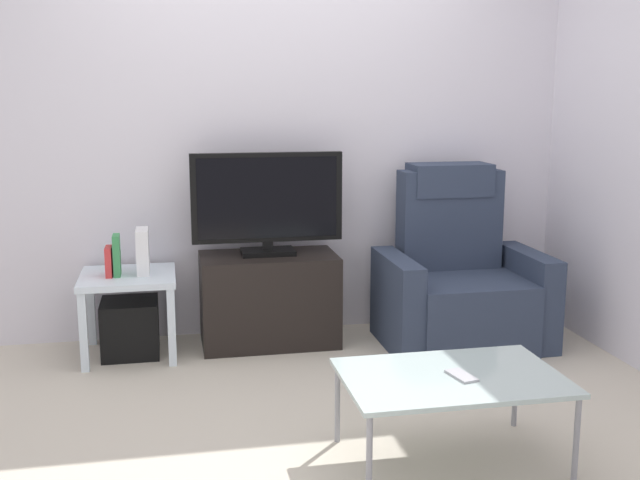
{
  "coord_description": "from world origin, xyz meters",
  "views": [
    {
      "loc": [
        -0.69,
        -3.67,
        1.53
      ],
      "look_at": [
        0.15,
        0.5,
        0.7
      ],
      "focal_mm": 43.16,
      "sensor_mm": 36.0,
      "label": 1
    }
  ],
  "objects_px": {
    "game_console": "(143,251)",
    "book_middle": "(117,255)",
    "tv_stand": "(269,299)",
    "side_table": "(128,287)",
    "cell_phone": "(462,376)",
    "recliner_armchair": "(459,282)",
    "book_leftmost": "(109,261)",
    "television": "(267,201)",
    "subwoofer_box": "(130,328)",
    "coffee_table": "(452,380)"
  },
  "relations": [
    {
      "from": "recliner_armchair",
      "to": "coffee_table",
      "type": "distance_m",
      "value": 1.63
    },
    {
      "from": "cell_phone",
      "to": "side_table",
      "type": "bearing_deg",
      "value": 117.8
    },
    {
      "from": "book_middle",
      "to": "game_console",
      "type": "relative_size",
      "value": 0.91
    },
    {
      "from": "book_leftmost",
      "to": "cell_phone",
      "type": "height_order",
      "value": "book_leftmost"
    },
    {
      "from": "side_table",
      "to": "subwoofer_box",
      "type": "relative_size",
      "value": 1.66
    },
    {
      "from": "cell_phone",
      "to": "tv_stand",
      "type": "bearing_deg",
      "value": 96.04
    },
    {
      "from": "side_table",
      "to": "game_console",
      "type": "xyz_separation_m",
      "value": [
        0.09,
        0.01,
        0.21
      ]
    },
    {
      "from": "television",
      "to": "cell_phone",
      "type": "xyz_separation_m",
      "value": [
        0.56,
        -1.73,
        -0.49
      ]
    },
    {
      "from": "book_leftmost",
      "to": "game_console",
      "type": "xyz_separation_m",
      "value": [
        0.19,
        0.03,
        0.05
      ]
    },
    {
      "from": "recliner_armchair",
      "to": "book_middle",
      "type": "bearing_deg",
      "value": -173.33
    },
    {
      "from": "recliner_armchair",
      "to": "side_table",
      "type": "height_order",
      "value": "recliner_armchair"
    },
    {
      "from": "book_leftmost",
      "to": "cell_phone",
      "type": "bearing_deg",
      "value": -47.66
    },
    {
      "from": "tv_stand",
      "to": "television",
      "type": "relative_size",
      "value": 0.9
    },
    {
      "from": "tv_stand",
      "to": "game_console",
      "type": "distance_m",
      "value": 0.81
    },
    {
      "from": "side_table",
      "to": "book_middle",
      "type": "distance_m",
      "value": 0.21
    },
    {
      "from": "recliner_armchair",
      "to": "subwoofer_box",
      "type": "bearing_deg",
      "value": -173.99
    },
    {
      "from": "tv_stand",
      "to": "cell_phone",
      "type": "bearing_deg",
      "value": -71.74
    },
    {
      "from": "game_console",
      "to": "subwoofer_box",
      "type": "bearing_deg",
      "value": -173.66
    },
    {
      "from": "tv_stand",
      "to": "game_console",
      "type": "height_order",
      "value": "game_console"
    },
    {
      "from": "television",
      "to": "subwoofer_box",
      "type": "bearing_deg",
      "value": -175.09
    },
    {
      "from": "subwoofer_box",
      "to": "book_middle",
      "type": "distance_m",
      "value": 0.44
    },
    {
      "from": "television",
      "to": "book_leftmost",
      "type": "height_order",
      "value": "television"
    },
    {
      "from": "recliner_armchair",
      "to": "game_console",
      "type": "height_order",
      "value": "recliner_armchair"
    },
    {
      "from": "tv_stand",
      "to": "side_table",
      "type": "xyz_separation_m",
      "value": [
        -0.83,
        -0.05,
        0.13
      ]
    },
    {
      "from": "tv_stand",
      "to": "game_console",
      "type": "relative_size",
      "value": 3.15
    },
    {
      "from": "tv_stand",
      "to": "television",
      "type": "height_order",
      "value": "television"
    },
    {
      "from": "subwoofer_box",
      "to": "game_console",
      "type": "distance_m",
      "value": 0.46
    },
    {
      "from": "book_leftmost",
      "to": "coffee_table",
      "type": "relative_size",
      "value": 0.19
    },
    {
      "from": "tv_stand",
      "to": "book_leftmost",
      "type": "bearing_deg",
      "value": -175.54
    },
    {
      "from": "tv_stand",
      "to": "subwoofer_box",
      "type": "bearing_deg",
      "value": -176.38
    },
    {
      "from": "recliner_armchair",
      "to": "book_middle",
      "type": "relative_size",
      "value": 4.56
    },
    {
      "from": "game_console",
      "to": "book_middle",
      "type": "bearing_deg",
      "value": -168.28
    },
    {
      "from": "game_console",
      "to": "recliner_armchair",
      "type": "bearing_deg",
      "value": -4.08
    },
    {
      "from": "television",
      "to": "cell_phone",
      "type": "distance_m",
      "value": 1.88
    },
    {
      "from": "book_middle",
      "to": "game_console",
      "type": "bearing_deg",
      "value": 11.72
    },
    {
      "from": "book_leftmost",
      "to": "book_middle",
      "type": "xyz_separation_m",
      "value": [
        0.05,
        0.0,
        0.03
      ]
    },
    {
      "from": "side_table",
      "to": "coffee_table",
      "type": "relative_size",
      "value": 0.6
    },
    {
      "from": "book_leftmost",
      "to": "television",
      "type": "bearing_deg",
      "value": 5.61
    },
    {
      "from": "game_console",
      "to": "cell_phone",
      "type": "height_order",
      "value": "game_console"
    },
    {
      "from": "book_leftmost",
      "to": "coffee_table",
      "type": "bearing_deg",
      "value": -47.82
    },
    {
      "from": "television",
      "to": "game_console",
      "type": "distance_m",
      "value": 0.79
    },
    {
      "from": "tv_stand",
      "to": "subwoofer_box",
      "type": "xyz_separation_m",
      "value": [
        -0.83,
        -0.05,
        -0.11
      ]
    },
    {
      "from": "game_console",
      "to": "cell_phone",
      "type": "distance_m",
      "value": 2.13
    },
    {
      "from": "tv_stand",
      "to": "side_table",
      "type": "bearing_deg",
      "value": -176.38
    },
    {
      "from": "coffee_table",
      "to": "cell_phone",
      "type": "height_order",
      "value": "cell_phone"
    },
    {
      "from": "book_leftmost",
      "to": "tv_stand",
      "type": "bearing_deg",
      "value": 4.46
    },
    {
      "from": "recliner_armchair",
      "to": "game_console",
      "type": "relative_size",
      "value": 4.15
    },
    {
      "from": "subwoofer_box",
      "to": "recliner_armchair",
      "type": "bearing_deg",
      "value": -3.6
    },
    {
      "from": "subwoofer_box",
      "to": "book_middle",
      "type": "height_order",
      "value": "book_middle"
    },
    {
      "from": "television",
      "to": "cell_phone",
      "type": "height_order",
      "value": "television"
    }
  ]
}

